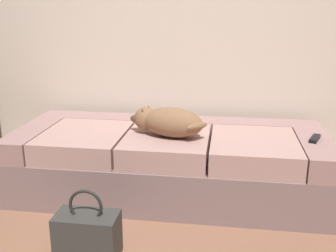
% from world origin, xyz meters
% --- Properties ---
extents(couch, '(2.07, 0.84, 0.44)m').
position_xyz_m(couch, '(0.00, 1.06, 0.22)').
color(couch, gray).
rests_on(couch, ground).
extents(dog_tan, '(0.54, 0.33, 0.19)m').
position_xyz_m(dog_tan, '(0.01, 0.96, 0.54)').
color(dog_tan, '#8C6142').
rests_on(dog_tan, couch).
extents(tv_remote, '(0.10, 0.16, 0.02)m').
position_xyz_m(tv_remote, '(0.93, 1.00, 0.46)').
color(tv_remote, black).
rests_on(tv_remote, couch).
extents(handbag, '(0.32, 0.18, 0.38)m').
position_xyz_m(handbag, '(-0.30, 0.24, 0.13)').
color(handbag, '#373734').
rests_on(handbag, ground).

